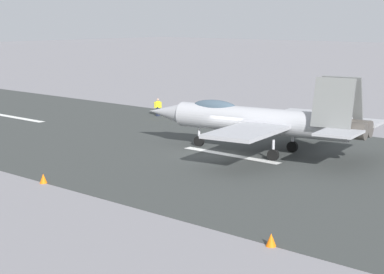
{
  "coord_description": "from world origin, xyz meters",
  "views": [
    {
      "loc": [
        -27.93,
        34.35,
        9.25
      ],
      "look_at": [
        -2.27,
        5.52,
        2.2
      ],
      "focal_mm": 61.18,
      "sensor_mm": 36.0,
      "label": 1
    }
  ],
  "objects_px": {
    "fighter_jet": "(261,120)",
    "crew_person": "(158,107)",
    "marker_cone_near": "(271,240)",
    "marker_cone_mid": "(43,178)"
  },
  "relations": [
    {
      "from": "crew_person",
      "to": "marker_cone_near",
      "type": "distance_m",
      "value": 36.68
    },
    {
      "from": "fighter_jet",
      "to": "marker_cone_mid",
      "type": "distance_m",
      "value": 15.67
    },
    {
      "from": "fighter_jet",
      "to": "marker_cone_near",
      "type": "relative_size",
      "value": 31.67
    },
    {
      "from": "fighter_jet",
      "to": "marker_cone_mid",
      "type": "relative_size",
      "value": 31.67
    },
    {
      "from": "fighter_jet",
      "to": "crew_person",
      "type": "bearing_deg",
      "value": -23.79
    },
    {
      "from": "crew_person",
      "to": "marker_cone_mid",
      "type": "bearing_deg",
      "value": 120.24
    },
    {
      "from": "crew_person",
      "to": "marker_cone_near",
      "type": "bearing_deg",
      "value": 141.88
    },
    {
      "from": "fighter_jet",
      "to": "crew_person",
      "type": "relative_size",
      "value": 10.22
    },
    {
      "from": "fighter_jet",
      "to": "marker_cone_mid",
      "type": "bearing_deg",
      "value": 73.8
    },
    {
      "from": "crew_person",
      "to": "fighter_jet",
      "type": "bearing_deg",
      "value": 156.21
    }
  ]
}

